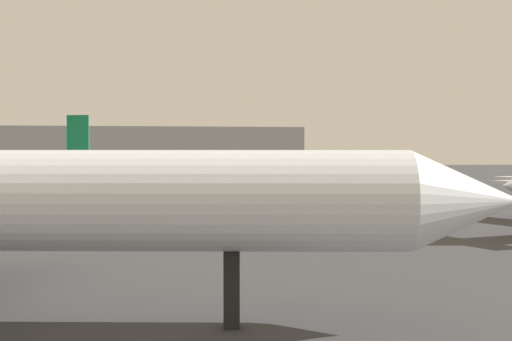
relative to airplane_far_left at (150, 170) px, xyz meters
The scene contains 2 objects.
airplane_far_left is the anchor object (origin of this frame).
terminal_building 57.13m from the airplane_far_left, 100.33° to the left, with size 77.63×21.34×10.29m, color #999EA3.
Camera 1 is at (-3.98, -11.54, 5.62)m, focal length 51.55 mm.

